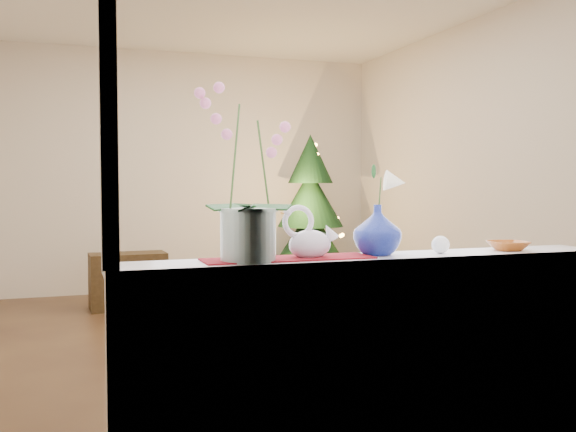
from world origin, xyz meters
The scene contains 16 objects.
ground centered at (0.00, 0.00, 0.00)m, with size 5.00×5.00×0.00m, color #321F14.
wall_back centered at (0.00, 2.50, 1.35)m, with size 4.50×0.10×2.70m, color beige.
wall_front centered at (0.00, -2.50, 1.35)m, with size 4.50×0.10×2.70m, color beige.
wall_right centered at (2.25, 0.00, 1.35)m, with size 0.10×5.00×2.70m, color beige.
window_apron centered at (0.00, -2.46, 0.44)m, with size 2.20×0.08×0.88m, color white.
windowsill centered at (0.00, -2.37, 0.90)m, with size 2.20×0.26×0.04m, color white.
window_frame centered at (0.00, -2.47, 1.70)m, with size 2.22×0.06×1.60m, color white, non-canonical shape.
runner centered at (-0.38, -2.37, 0.92)m, with size 0.70×0.20×0.01m, color maroon.
orchid_pot centered at (-0.55, -2.38, 1.27)m, with size 0.24×0.24×0.70m, color white, non-canonical shape.
swan centered at (-0.29, -2.37, 1.02)m, with size 0.24×0.11×0.21m, color silver, non-canonical shape.
blue_vase centered at (0.03, -2.35, 1.04)m, with size 0.24×0.24×0.25m, color navy.
lily centered at (0.03, -2.35, 1.26)m, with size 0.14×0.08×0.19m, color white, non-canonical shape.
paperweight centered at (0.32, -2.39, 0.96)m, with size 0.08×0.08×0.08m, color white.
amber_dish centered at (0.68, -2.38, 0.94)m, with size 0.15×0.15×0.04m, color brown.
xmas_tree centered at (1.32, 1.85, 0.88)m, with size 0.96×0.96×1.76m, color black, non-canonical shape.
side_table centered at (-0.68, 1.58, 0.27)m, with size 0.72×0.36×0.54m, color black.
Camera 1 is at (-1.22, -4.81, 1.23)m, focal length 40.00 mm.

